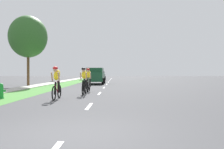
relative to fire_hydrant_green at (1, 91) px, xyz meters
The scene contains 11 objects.
ground_plane 13.84m from the fire_hydrant_green, 70.38° to the left, with size 120.00×120.00×0.00m, color #424244.
grass_verge 13.04m from the fire_hydrant_green, 90.00° to the left, with size 2.35×70.00×0.01m, color #478438.
sidewalk_concrete 13.18m from the fire_hydrant_green, 98.39° to the left, with size 1.49×70.00×0.10m, color #B2ADA3.
lane_markings_center 17.66m from the fire_hydrant_green, 74.74° to the left, with size 0.12×52.20×0.01m.
fire_hydrant_green is the anchor object (origin of this frame).
cyclist_lead 2.88m from the fire_hydrant_green, ahead, with size 0.42×1.72×1.58m.
cyclist_trailing 4.38m from the fire_hydrant_green, 28.60° to the left, with size 0.42×1.72×1.58m.
cyclist_distant 5.85m from the fire_hydrant_green, 49.15° to the left, with size 0.42×1.72×1.58m.
suv_dark_green 15.55m from the fire_hydrant_green, 77.67° to the left, with size 2.15×4.70×1.79m.
sedan_black 27.99m from the fire_hydrant_green, 84.04° to the left, with size 1.98×4.30×1.52m.
street_tree_near 11.94m from the fire_hydrant_green, 103.67° to the left, with size 3.58×3.58×6.63m.
Camera 1 is at (1.04, -4.80, 1.30)m, focal length 38.66 mm.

